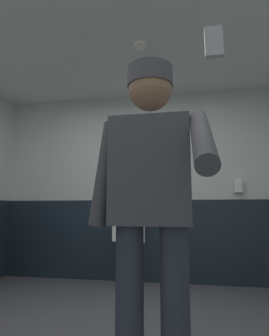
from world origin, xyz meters
The scene contains 7 objects.
wall_back centered at (0.00, 2.00, 1.29)m, with size 4.65×0.12×2.58m, color silver.
wainscot_band_back centered at (0.00, 1.92, 0.53)m, with size 4.05×0.03×1.07m, color #19232D.
downlight_far centered at (0.15, 0.68, 2.56)m, with size 0.14×0.14×0.03m, color white.
urinal_solo centered at (-0.18, 1.78, 0.78)m, with size 0.40×0.34×1.24m.
person centered at (0.38, -0.45, 1.01)m, with size 0.62×0.60×1.70m.
cell_phone centered at (0.66, -0.95, 1.50)m, with size 0.06×0.02×0.11m, color #A5A8B2.
soap_dispenser centered at (1.24, 1.90, 1.25)m, with size 0.10×0.07×0.18m, color silver.
Camera 1 is at (0.54, -1.84, 0.95)m, focal length 29.47 mm.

